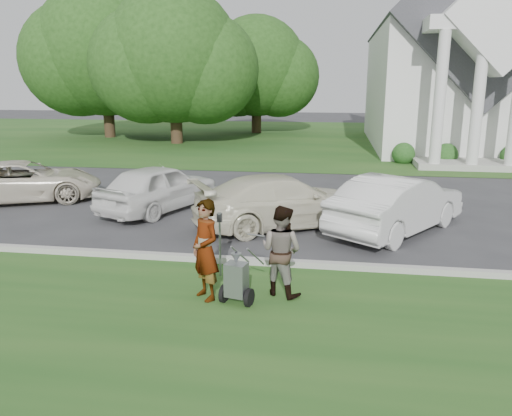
% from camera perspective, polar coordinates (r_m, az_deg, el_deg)
% --- Properties ---
extents(ground, '(120.00, 120.00, 0.00)m').
position_cam_1_polar(ground, '(10.33, -3.61, -7.40)').
color(ground, '#333335').
rests_on(ground, ground).
extents(grass_strip, '(80.00, 7.00, 0.01)m').
position_cam_1_polar(grass_strip, '(7.71, -8.58, -15.36)').
color(grass_strip, '#1E4B19').
rests_on(grass_strip, ground).
extents(church_lawn, '(80.00, 30.00, 0.01)m').
position_cam_1_polar(church_lawn, '(36.64, 5.57, 8.04)').
color(church_lawn, '#1E4B19').
rests_on(church_lawn, ground).
extents(curb, '(80.00, 0.18, 0.15)m').
position_cam_1_polar(curb, '(10.81, -2.99, -5.98)').
color(curb, '#9E9E93').
rests_on(curb, ground).
extents(church, '(9.19, 19.00, 24.10)m').
position_cam_1_polar(church, '(33.29, 21.76, 16.79)').
color(church, white).
rests_on(church, ground).
extents(tree_left, '(10.63, 8.40, 9.71)m').
position_cam_1_polar(tree_left, '(33.00, -9.38, 16.15)').
color(tree_left, '#332316').
rests_on(tree_left, ground).
extents(tree_far, '(11.64, 9.20, 10.73)m').
position_cam_1_polar(tree_far, '(38.02, -16.94, 16.32)').
color(tree_far, '#332316').
rests_on(tree_far, ground).
extents(tree_back, '(9.61, 7.60, 8.89)m').
position_cam_1_polar(tree_back, '(39.86, 0.03, 15.38)').
color(tree_back, '#332316').
rests_on(tree_back, ground).
extents(striping_cart, '(0.69, 1.17, 1.02)m').
position_cam_1_polar(striping_cart, '(8.77, -2.22, -8.29)').
color(striping_cart, black).
rests_on(striping_cart, ground).
extents(person_left, '(0.78, 0.78, 1.82)m').
position_cam_1_polar(person_left, '(8.85, -5.80, -4.88)').
color(person_left, '#999999').
rests_on(person_left, ground).
extents(person_right, '(1.00, 0.92, 1.66)m').
position_cam_1_polar(person_right, '(9.03, 2.90, -4.96)').
color(person_right, '#999999').
rests_on(person_right, ground).
extents(parking_meter_near, '(0.10, 0.09, 1.32)m').
position_cam_1_polar(parking_meter_near, '(9.90, -4.15, -3.28)').
color(parking_meter_near, gray).
rests_on(parking_meter_near, ground).
extents(car_a, '(5.25, 3.98, 1.32)m').
position_cam_1_polar(car_a, '(18.08, -24.90, 2.81)').
color(car_a, beige).
rests_on(car_a, ground).
extents(car_b, '(3.16, 4.56, 1.44)m').
position_cam_1_polar(car_b, '(15.41, -10.99, 2.34)').
color(car_b, white).
rests_on(car_b, ground).
extents(car_c, '(5.15, 4.16, 1.40)m').
position_cam_1_polar(car_c, '(13.42, 3.02, 0.79)').
color(car_c, beige).
rests_on(car_c, ground).
extents(car_d, '(3.93, 4.64, 1.50)m').
position_cam_1_polar(car_d, '(13.39, 15.87, 0.45)').
color(car_d, silver).
rests_on(car_d, ground).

